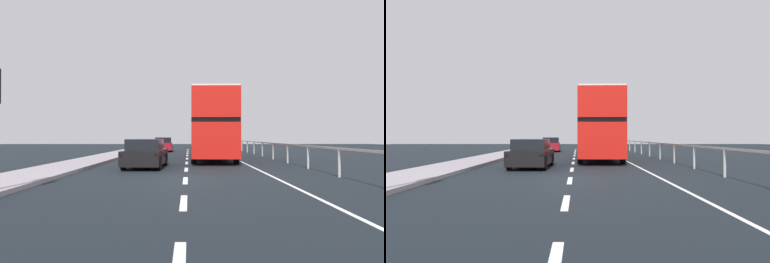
# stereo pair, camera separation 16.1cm
# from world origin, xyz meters

# --- Properties ---
(ground_plane) EXTENTS (73.33, 120.00, 0.10)m
(ground_plane) POSITION_xyz_m (0.00, 0.00, -0.05)
(ground_plane) COLOR black
(near_sidewalk_kerb) EXTENTS (2.37, 80.00, 0.14)m
(near_sidewalk_kerb) POSITION_xyz_m (-5.71, 0.00, 0.07)
(near_sidewalk_kerb) COLOR gray
(near_sidewalk_kerb) RESTS_ON ground
(lane_paint_markings) EXTENTS (3.38, 46.00, 0.01)m
(lane_paint_markings) POSITION_xyz_m (1.99, 8.41, 0.00)
(lane_paint_markings) COLOR silver
(lane_paint_markings) RESTS_ON ground
(bridge_side_railing) EXTENTS (0.10, 42.00, 1.09)m
(bridge_side_railing) POSITION_xyz_m (5.66, 9.00, 0.88)
(bridge_side_railing) COLOR #B2B5AF
(bridge_side_railing) RESTS_ON ground
(double_decker_bus_red) EXTENTS (2.86, 11.31, 4.19)m
(double_decker_bus_red) POSITION_xyz_m (1.66, 10.82, 2.25)
(double_decker_bus_red) COLOR red
(double_decker_bus_red) RESTS_ON ground
(hatchback_car_near) EXTENTS (1.89, 4.30, 1.37)m
(hatchback_car_near) POSITION_xyz_m (-1.96, 4.46, 0.66)
(hatchback_car_near) COLOR black
(hatchback_car_near) RESTS_ON ground
(sedan_car_ahead) EXTENTS (1.94, 4.66, 1.41)m
(sedan_car_ahead) POSITION_xyz_m (-2.43, 23.52, 0.68)
(sedan_car_ahead) COLOR maroon
(sedan_car_ahead) RESTS_ON ground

